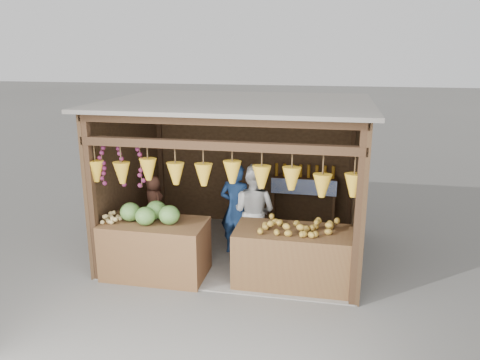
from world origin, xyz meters
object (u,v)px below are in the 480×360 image
counter_left (156,249)px  woman_standing (254,211)px  counter_right (292,257)px  man_standing (236,209)px  vendor_seated (154,202)px

counter_left → woman_standing: size_ratio=0.97×
counter_right → woman_standing: size_ratio=1.06×
man_standing → vendor_seated: bearing=6.2°
counter_left → man_standing: 1.54m
vendor_seated → woman_standing: bearing=-146.5°
counter_left → vendor_seated: (-0.48, 1.18, 0.35)m
counter_right → man_standing: size_ratio=1.07×
man_standing → vendor_seated: size_ratio=1.65×
counter_left → woman_standing: (1.39, 0.99, 0.38)m
counter_left → vendor_seated: bearing=111.9°
counter_right → vendor_seated: 2.83m
man_standing → vendor_seated: (-1.55, 0.14, -0.02)m
counter_right → woman_standing: 1.18m
counter_left → woman_standing: woman_standing is taller
woman_standing → counter_left: bearing=53.6°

